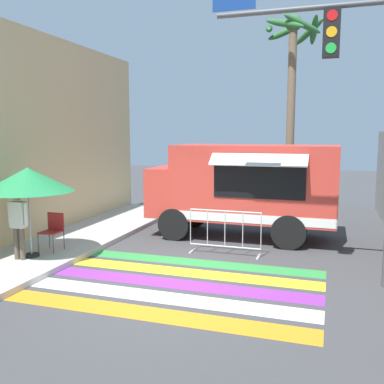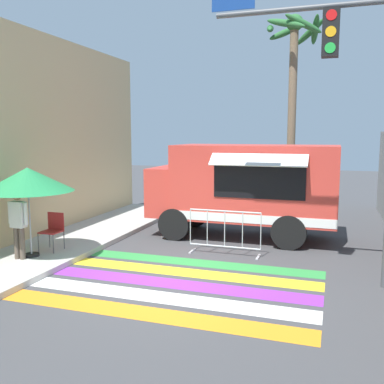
{
  "view_description": "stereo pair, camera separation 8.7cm",
  "coord_description": "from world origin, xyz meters",
  "px_view_note": "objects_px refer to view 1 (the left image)",
  "views": [
    {
      "loc": [
        3.19,
        -8.07,
        3.04
      ],
      "look_at": [
        -0.31,
        2.71,
        1.5
      ],
      "focal_mm": 40.0,
      "sensor_mm": 36.0,
      "label": 1
    },
    {
      "loc": [
        3.28,
        -8.04,
        3.04
      ],
      "look_at": [
        -0.31,
        2.71,
        1.5
      ],
      "focal_mm": 40.0,
      "sensor_mm": 36.0,
      "label": 2
    }
  ],
  "objects_px": {
    "traffic_signal_pole": "(358,86)",
    "food_truck": "(241,185)",
    "folding_chair": "(53,228)",
    "barricade_front": "(225,233)",
    "palm_tree": "(292,72)",
    "vendor_person": "(18,221)",
    "patio_umbrella": "(28,180)"
  },
  "relations": [
    {
      "from": "traffic_signal_pole",
      "to": "food_truck",
      "type": "bearing_deg",
      "value": 132.13
    },
    {
      "from": "traffic_signal_pole",
      "to": "folding_chair",
      "type": "bearing_deg",
      "value": -179.21
    },
    {
      "from": "barricade_front",
      "to": "palm_tree",
      "type": "xyz_separation_m",
      "value": [
        0.99,
        6.01,
        4.73
      ]
    },
    {
      "from": "food_truck",
      "to": "vendor_person",
      "type": "xyz_separation_m",
      "value": [
        -4.33,
        -4.29,
        -0.52
      ]
    },
    {
      "from": "folding_chair",
      "to": "barricade_front",
      "type": "bearing_deg",
      "value": 35.7
    },
    {
      "from": "patio_umbrella",
      "to": "vendor_person",
      "type": "distance_m",
      "value": 0.98
    },
    {
      "from": "food_truck",
      "to": "patio_umbrella",
      "type": "bearing_deg",
      "value": -136.51
    },
    {
      "from": "food_truck",
      "to": "palm_tree",
      "type": "height_order",
      "value": "palm_tree"
    },
    {
      "from": "patio_umbrella",
      "to": "barricade_front",
      "type": "relative_size",
      "value": 1.15
    },
    {
      "from": "food_truck",
      "to": "palm_tree",
      "type": "bearing_deg",
      "value": 76.13
    },
    {
      "from": "vendor_person",
      "to": "barricade_front",
      "type": "distance_m",
      "value": 4.95
    },
    {
      "from": "traffic_signal_pole",
      "to": "patio_umbrella",
      "type": "height_order",
      "value": "traffic_signal_pole"
    },
    {
      "from": "folding_chair",
      "to": "barricade_front",
      "type": "distance_m",
      "value": 4.33
    },
    {
      "from": "folding_chair",
      "to": "vendor_person",
      "type": "distance_m",
      "value": 1.04
    },
    {
      "from": "food_truck",
      "to": "folding_chair",
      "type": "height_order",
      "value": "food_truck"
    },
    {
      "from": "food_truck",
      "to": "folding_chair",
      "type": "distance_m",
      "value": 5.35
    },
    {
      "from": "food_truck",
      "to": "barricade_front",
      "type": "xyz_separation_m",
      "value": [
        0.01,
        -1.95,
        -1.0
      ]
    },
    {
      "from": "patio_umbrella",
      "to": "vendor_person",
      "type": "height_order",
      "value": "patio_umbrella"
    },
    {
      "from": "patio_umbrella",
      "to": "vendor_person",
      "type": "relative_size",
      "value": 1.33
    },
    {
      "from": "patio_umbrella",
      "to": "traffic_signal_pole",
      "type": "bearing_deg",
      "value": 6.23
    },
    {
      "from": "traffic_signal_pole",
      "to": "barricade_front",
      "type": "height_order",
      "value": "traffic_signal_pole"
    },
    {
      "from": "traffic_signal_pole",
      "to": "folding_chair",
      "type": "distance_m",
      "value": 7.74
    },
    {
      "from": "food_truck",
      "to": "vendor_person",
      "type": "bearing_deg",
      "value": -135.31
    },
    {
      "from": "palm_tree",
      "to": "barricade_front",
      "type": "bearing_deg",
      "value": -99.38
    },
    {
      "from": "food_truck",
      "to": "traffic_signal_pole",
      "type": "relative_size",
      "value": 0.92
    },
    {
      "from": "folding_chair",
      "to": "barricade_front",
      "type": "relative_size",
      "value": 0.5
    },
    {
      "from": "patio_umbrella",
      "to": "folding_chair",
      "type": "bearing_deg",
      "value": 78.81
    },
    {
      "from": "food_truck",
      "to": "vendor_person",
      "type": "height_order",
      "value": "food_truck"
    },
    {
      "from": "folding_chair",
      "to": "palm_tree",
      "type": "distance_m",
      "value": 10.08
    },
    {
      "from": "food_truck",
      "to": "folding_chair",
      "type": "xyz_separation_m",
      "value": [
        -4.1,
        -3.33,
        -0.87
      ]
    },
    {
      "from": "traffic_signal_pole",
      "to": "barricade_front",
      "type": "bearing_deg",
      "value": 156.31
    },
    {
      "from": "vendor_person",
      "to": "barricade_front",
      "type": "relative_size",
      "value": 0.87
    }
  ]
}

